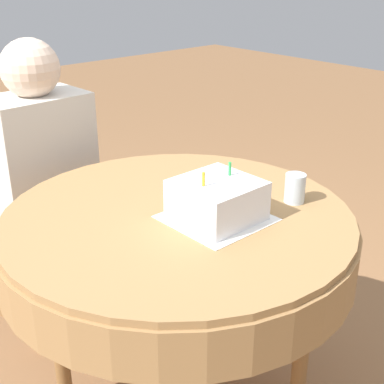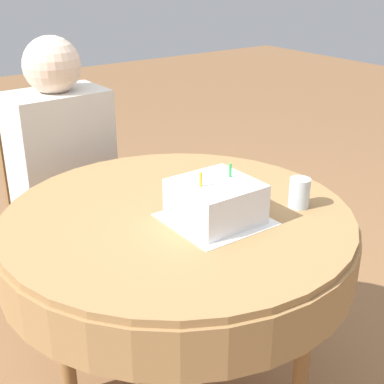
{
  "view_description": "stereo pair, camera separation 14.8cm",
  "coord_description": "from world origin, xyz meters",
  "px_view_note": "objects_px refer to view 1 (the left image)",
  "views": [
    {
      "loc": [
        -0.88,
        -1.04,
        1.42
      ],
      "look_at": [
        0.03,
        -0.03,
        0.83
      ],
      "focal_mm": 50.0,
      "sensor_mm": 36.0,
      "label": 1
    },
    {
      "loc": [
        -0.76,
        -1.13,
        1.42
      ],
      "look_at": [
        0.03,
        -0.03,
        0.83
      ],
      "focal_mm": 50.0,
      "sensor_mm": 36.0,
      "label": 2
    }
  ],
  "objects_px": {
    "person": "(44,165)",
    "drinking_glass": "(295,188)",
    "chair": "(38,210)",
    "birthday_cake": "(217,200)"
  },
  "relations": [
    {
      "from": "chair",
      "to": "birthday_cake",
      "type": "height_order",
      "value": "chair"
    },
    {
      "from": "person",
      "to": "drinking_glass",
      "type": "relative_size",
      "value": 13.5
    },
    {
      "from": "chair",
      "to": "birthday_cake",
      "type": "distance_m",
      "value": 1.0
    },
    {
      "from": "chair",
      "to": "birthday_cake",
      "type": "xyz_separation_m",
      "value": [
        0.09,
        -0.94,
        0.34
      ]
    },
    {
      "from": "person",
      "to": "drinking_glass",
      "type": "bearing_deg",
      "value": -71.75
    },
    {
      "from": "birthday_cake",
      "to": "drinking_glass",
      "type": "relative_size",
      "value": 2.39
    },
    {
      "from": "birthday_cake",
      "to": "drinking_glass",
      "type": "bearing_deg",
      "value": -16.43
    },
    {
      "from": "chair",
      "to": "person",
      "type": "bearing_deg",
      "value": -90.0
    },
    {
      "from": "chair",
      "to": "birthday_cake",
      "type": "relative_size",
      "value": 4.41
    },
    {
      "from": "chair",
      "to": "drinking_glass",
      "type": "distance_m",
      "value": 1.12
    }
  ]
}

